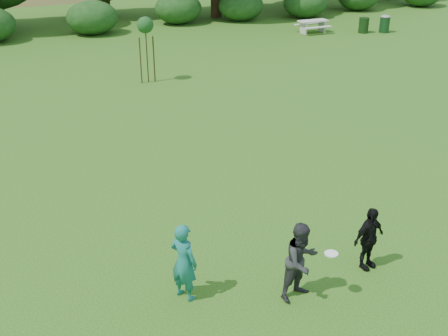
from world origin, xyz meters
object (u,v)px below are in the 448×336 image
at_px(player_black, 369,238).
at_px(picnic_table, 313,24).
at_px(sapling, 145,27).
at_px(trash_can_lidded, 385,23).
at_px(player_grey, 301,261).
at_px(trash_can_near, 364,25).
at_px(player_teal, 184,262).

xyz_separation_m(player_black, picnic_table, (11.64, 21.52, -0.20)).
height_order(sapling, trash_can_lidded, sapling).
height_order(player_grey, picnic_table, player_grey).
height_order(player_black, trash_can_lidded, player_black).
xyz_separation_m(trash_can_near, picnic_table, (-2.86, 1.18, 0.07)).
distance_m(sapling, picnic_table, 13.74).
xyz_separation_m(sapling, trash_can_lidded, (16.21, 4.61, -1.88)).
bearing_deg(player_grey, trash_can_near, 36.83).
distance_m(player_grey, trash_can_lidded, 26.80).
relative_size(player_black, sapling, 0.51).
bearing_deg(player_grey, player_teal, 142.99).
distance_m(trash_can_near, picnic_table, 3.09).
xyz_separation_m(player_teal, trash_can_near, (18.45, 19.77, -0.39)).
height_order(player_teal, sapling, sapling).
height_order(player_teal, picnic_table, player_teal).
relative_size(player_black, picnic_table, 0.80).
relative_size(player_teal, picnic_table, 0.93).
bearing_deg(trash_can_lidded, picnic_table, 158.92).
distance_m(player_grey, picnic_table, 25.64).
bearing_deg(sapling, trash_can_lidded, 15.86).
bearing_deg(player_teal, picnic_table, -67.44).
relative_size(player_grey, trash_can_near, 1.85).
bearing_deg(sapling, picnic_table, 27.04).
bearing_deg(sapling, trash_can_near, 18.47).
relative_size(player_teal, trash_can_lidded, 1.59).
distance_m(player_grey, sapling, 15.78).
xyz_separation_m(player_teal, sapling, (3.48, 14.77, 1.58)).
bearing_deg(picnic_table, trash_can_near, -22.48).
relative_size(trash_can_near, sapling, 0.32).
relative_size(picnic_table, trash_can_lidded, 1.71).
bearing_deg(trash_can_near, player_teal, -133.02).
height_order(trash_can_near, sapling, sapling).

